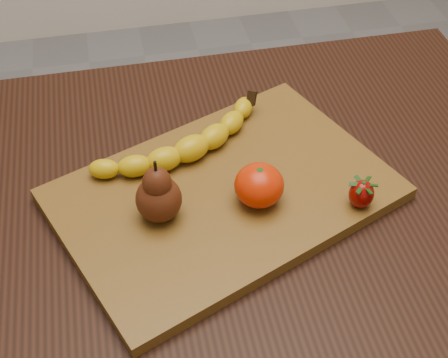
{
  "coord_description": "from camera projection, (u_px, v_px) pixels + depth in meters",
  "views": [
    {
      "loc": [
        -0.12,
        -0.6,
        1.4
      ],
      "look_at": [
        0.0,
        -0.01,
        0.8
      ],
      "focal_mm": 50.0,
      "sensor_mm": 36.0,
      "label": 1
    }
  ],
  "objects": [
    {
      "name": "table",
      "position": [
        222.0,
        238.0,
        0.96
      ],
      "size": [
        1.0,
        0.7,
        0.76
      ],
      "color": "black",
      "rests_on": "ground"
    },
    {
      "name": "cutting_board",
      "position": [
        224.0,
        194.0,
        0.88
      ],
      "size": [
        0.53,
        0.45,
        0.02
      ],
      "primitive_type": "cube",
      "rotation": [
        0.0,
        0.0,
        0.39
      ],
      "color": "brown",
      "rests_on": "table"
    },
    {
      "name": "banana",
      "position": [
        191.0,
        148.0,
        0.9
      ],
      "size": [
        0.25,
        0.15,
        0.04
      ],
      "primitive_type": null,
      "rotation": [
        0.0,
        0.0,
        0.4
      ],
      "color": "#D8B40A",
      "rests_on": "cutting_board"
    },
    {
      "name": "pear",
      "position": [
        158.0,
        190.0,
        0.8
      ],
      "size": [
        0.07,
        0.07,
        0.1
      ],
      "primitive_type": null,
      "rotation": [
        0.0,
        0.0,
        -0.09
      ],
      "color": "#4B1E0C",
      "rests_on": "cutting_board"
    },
    {
      "name": "mandarin",
      "position": [
        259.0,
        185.0,
        0.83
      ],
      "size": [
        0.09,
        0.09,
        0.06
      ],
      "primitive_type": "ellipsoid",
      "rotation": [
        0.0,
        0.0,
        -0.34
      ],
      "color": "red",
      "rests_on": "cutting_board"
    },
    {
      "name": "strawberry",
      "position": [
        362.0,
        193.0,
        0.83
      ],
      "size": [
        0.04,
        0.04,
        0.04
      ],
      "primitive_type": null,
      "rotation": [
        0.0,
        0.0,
        -0.29
      ],
      "color": "#820603",
      "rests_on": "cutting_board"
    }
  ]
}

